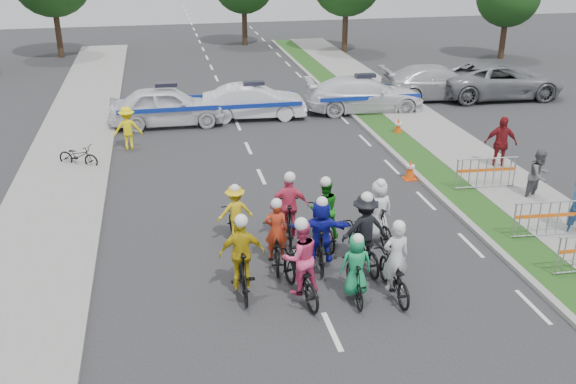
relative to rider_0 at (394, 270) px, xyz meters
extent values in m
plane|color=#28282B|center=(-1.73, -1.12, -0.63)|extent=(90.00, 90.00, 0.00)
cube|color=gray|center=(3.37, 3.88, -0.57)|extent=(0.20, 60.00, 0.12)
cube|color=#214D18|center=(4.07, 3.88, -0.58)|extent=(1.20, 60.00, 0.11)
cube|color=gray|center=(5.87, 3.88, -0.57)|extent=(2.40, 60.00, 0.13)
cube|color=gray|center=(-8.23, 3.88, -0.57)|extent=(3.00, 60.00, 0.13)
imported|color=black|center=(0.00, 0.01, -0.14)|extent=(0.66, 1.88, 0.99)
imported|color=silver|center=(0.00, -0.04, 0.37)|extent=(0.60, 0.39, 1.64)
sphere|color=white|center=(0.00, -0.09, 1.14)|extent=(0.28, 0.28, 0.28)
imported|color=black|center=(-0.91, 0.03, -0.15)|extent=(0.56, 1.62, 0.96)
imported|color=#1B9759|center=(-0.91, -0.02, 0.27)|extent=(0.73, 0.50, 1.43)
sphere|color=white|center=(-0.91, -0.07, 0.92)|extent=(0.25, 0.25, 0.25)
imported|color=black|center=(-2.10, 0.33, -0.11)|extent=(1.03, 2.08, 1.05)
imported|color=#ED417A|center=(-2.10, 0.28, 0.42)|extent=(0.95, 0.80, 1.74)
sphere|color=white|center=(-2.10, 0.23, 1.25)|extent=(0.30, 0.30, 0.30)
imported|color=black|center=(-3.34, 0.78, -0.05)|extent=(0.59, 1.94, 1.16)
imported|color=gold|center=(-3.34, 0.73, 0.42)|extent=(1.03, 0.45, 1.73)
sphere|color=white|center=(-3.34, 0.68, 1.24)|extent=(0.30, 0.30, 0.30)
imported|color=black|center=(-0.26, 1.45, -0.11)|extent=(0.81, 2.01, 1.04)
imported|color=black|center=(-0.26, 1.40, 0.41)|extent=(1.15, 0.71, 1.73)
sphere|color=white|center=(-0.26, 1.35, 1.23)|extent=(0.30, 0.30, 0.30)
imported|color=black|center=(-1.30, 1.65, -0.09)|extent=(0.79, 1.86, 1.08)
imported|color=#161AA8|center=(-1.30, 1.60, 0.36)|extent=(1.57, 0.71, 1.63)
sphere|color=white|center=(-1.30, 1.55, 1.13)|extent=(0.28, 0.28, 0.28)
imported|color=black|center=(-2.35, 1.93, -0.16)|extent=(0.87, 1.86, 0.94)
imported|color=#B83117|center=(-2.35, 1.88, 0.33)|extent=(0.62, 0.45, 1.56)
sphere|color=white|center=(-2.35, 1.83, 1.06)|extent=(0.27, 0.27, 0.27)
imported|color=black|center=(0.50, 2.62, -0.11)|extent=(0.73, 1.79, 1.05)
imported|color=white|center=(0.50, 2.57, 0.33)|extent=(0.83, 0.60, 1.57)
sphere|color=white|center=(0.50, 2.52, 1.06)|extent=(0.27, 0.27, 0.27)
imported|color=black|center=(-0.90, 2.85, -0.14)|extent=(0.72, 1.89, 0.98)
imported|color=#178017|center=(-0.90, 2.80, 0.37)|extent=(0.82, 0.65, 1.64)
sphere|color=white|center=(-0.90, 2.75, 1.14)|extent=(0.28, 0.28, 0.28)
imported|color=black|center=(-1.77, 3.13, -0.06)|extent=(0.81, 1.96, 1.15)
imported|color=#F1426C|center=(-1.77, 3.08, 0.41)|extent=(1.06, 0.56, 1.72)
sphere|color=white|center=(-1.77, 3.03, 1.22)|extent=(0.30, 0.30, 0.30)
imported|color=black|center=(-3.16, 3.37, -0.20)|extent=(0.73, 1.69, 0.87)
imported|color=yellow|center=(-3.16, 3.32, 0.27)|extent=(0.98, 0.62, 1.44)
sphere|color=white|center=(-3.16, 3.27, 0.92)|extent=(0.25, 0.25, 0.25)
imported|color=white|center=(-4.56, 14.58, 0.18)|extent=(4.81, 1.99, 1.63)
imported|color=white|center=(-0.89, 14.85, 0.10)|extent=(4.52, 1.86, 1.46)
imported|color=white|center=(4.12, 14.97, 0.14)|extent=(5.46, 2.59, 1.54)
imported|color=#B7B7BC|center=(8.25, 16.43, 0.16)|extent=(5.57, 2.46, 1.59)
imported|color=gray|center=(11.25, 15.99, 0.20)|extent=(6.15, 3.06, 1.67)
imported|color=#57575C|center=(6.16, 4.24, 0.19)|extent=(0.98, 0.90, 1.63)
imported|color=maroon|center=(6.34, 6.92, 0.31)|extent=(1.18, 0.69, 1.89)
imported|color=yellow|center=(-6.12, 11.75, 0.17)|extent=(1.04, 0.61, 1.61)
cube|color=#F24C0C|center=(3.05, 6.68, -0.62)|extent=(0.40, 0.40, 0.03)
cone|color=#F24C0C|center=(3.05, 6.68, -0.28)|extent=(0.36, 0.36, 0.70)
cylinder|color=silver|center=(3.05, 6.68, -0.18)|extent=(0.29, 0.29, 0.08)
cube|color=#F24C0C|center=(4.38, 11.33, -0.62)|extent=(0.40, 0.40, 0.03)
cone|color=#F24C0C|center=(4.38, 11.33, -0.28)|extent=(0.36, 0.36, 0.70)
cylinder|color=silver|center=(4.38, 11.33, -0.18)|extent=(0.29, 0.29, 0.08)
imported|color=black|center=(-7.78, 10.10, -0.23)|extent=(1.59, 1.19, 0.80)
cylinder|color=#382619|center=(7.27, 28.88, 0.99)|extent=(0.36, 0.36, 3.25)
cylinder|color=#382619|center=(16.27, 24.88, 0.74)|extent=(0.36, 0.36, 2.75)
cylinder|color=#382619|center=(-10.73, 30.88, 1.12)|extent=(0.36, 0.36, 3.50)
cylinder|color=#382619|center=(1.27, 32.88, 0.87)|extent=(0.36, 0.36, 3.00)
camera|label=1|loc=(-4.88, -11.86, 7.21)|focal=40.00mm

